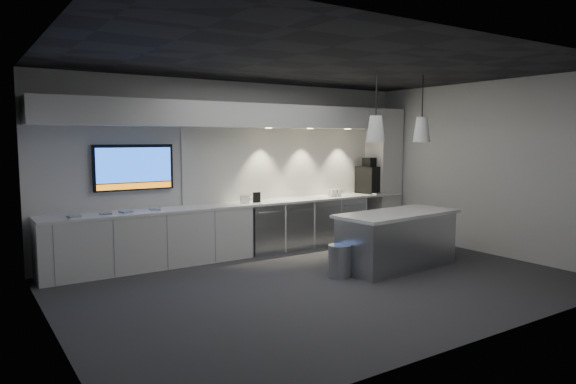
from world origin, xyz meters
TOP-DOWN VIEW (x-y plane):
  - floor at (0.00, 0.00)m, footprint 7.00×7.00m
  - ceiling at (0.00, 0.00)m, footprint 7.00×7.00m
  - wall_back at (0.00, 2.50)m, footprint 7.00×0.00m
  - wall_front at (0.00, -2.50)m, footprint 7.00×0.00m
  - wall_left at (-3.50, 0.00)m, footprint 0.00×7.00m
  - wall_right at (3.50, 0.00)m, footprint 0.00×7.00m
  - back_counter at (0.00, 2.17)m, footprint 6.80×0.65m
  - left_base_cabinets at (-1.75, 2.17)m, footprint 3.30×0.63m
  - fridge_unit_a at (0.25, 2.17)m, footprint 0.60×0.61m
  - fridge_unit_b at (0.88, 2.17)m, footprint 0.60×0.61m
  - fridge_unit_c at (1.51, 2.17)m, footprint 0.60×0.61m
  - fridge_unit_d at (2.14, 2.17)m, footprint 0.60×0.61m
  - backsplash at (1.20, 2.48)m, footprint 4.60×0.03m
  - soffit at (0.00, 2.20)m, footprint 6.90×0.60m
  - column at (3.20, 2.20)m, footprint 0.55×0.55m
  - wall_tv at (-1.90, 2.45)m, footprint 1.25×0.07m
  - island at (1.47, 0.06)m, footprint 2.13×1.06m
  - bin at (0.36, 0.12)m, footprint 0.44×0.44m
  - coffee_machine at (2.82, 2.20)m, footprint 0.46×0.61m
  - sign_black at (0.13, 2.13)m, footprint 0.14×0.03m
  - sign_white at (-0.11, 2.12)m, footprint 0.18×0.03m
  - cup_cluster at (1.84, 2.10)m, footprint 0.25×0.16m
  - tray_a at (-2.88, 2.09)m, footprint 0.19×0.19m
  - tray_b at (-2.43, 2.14)m, footprint 0.18×0.18m
  - tray_c at (-2.13, 2.15)m, footprint 0.20×0.20m
  - tray_d at (-1.68, 2.17)m, footprint 0.18×0.18m
  - pendant_left at (0.97, 0.06)m, footprint 0.27×0.27m
  - pendant_right at (1.96, 0.06)m, footprint 0.27×0.27m

SIDE VIEW (x-z plane):
  - floor at x=0.00m, z-range 0.00..0.00m
  - bin at x=0.36m, z-range 0.00..0.47m
  - fridge_unit_a at x=0.25m, z-range 0.00..0.85m
  - fridge_unit_b at x=0.88m, z-range 0.00..0.85m
  - fridge_unit_c at x=1.51m, z-range 0.00..0.85m
  - fridge_unit_d at x=2.14m, z-range 0.00..0.85m
  - left_base_cabinets at x=-1.75m, z-range 0.00..0.86m
  - island at x=1.47m, z-range 0.00..0.88m
  - back_counter at x=0.00m, z-range 0.86..0.90m
  - tray_a at x=-2.88m, z-range 0.90..0.92m
  - tray_b at x=-2.43m, z-range 0.90..0.92m
  - tray_c at x=-2.13m, z-range 0.90..0.92m
  - tray_d at x=-1.68m, z-range 0.90..0.92m
  - cup_cluster at x=1.84m, z-range 0.90..1.04m
  - sign_white at x=-0.11m, z-range 0.90..1.04m
  - sign_black at x=0.13m, z-range 0.90..1.08m
  - coffee_machine at x=2.82m, z-range 0.84..1.56m
  - column at x=3.20m, z-range 0.00..2.60m
  - wall_back at x=0.00m, z-range -2.00..5.00m
  - wall_front at x=0.00m, z-range -2.00..5.00m
  - wall_left at x=-3.50m, z-range -2.00..5.00m
  - wall_right at x=3.50m, z-range -2.00..5.00m
  - backsplash at x=1.20m, z-range 0.90..2.20m
  - wall_tv at x=-1.90m, z-range 1.20..1.92m
  - pendant_left at x=0.97m, z-range 1.61..2.70m
  - pendant_right at x=1.96m, z-range 1.61..2.70m
  - soffit at x=0.00m, z-range 2.20..2.60m
  - ceiling at x=0.00m, z-range 3.00..3.00m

